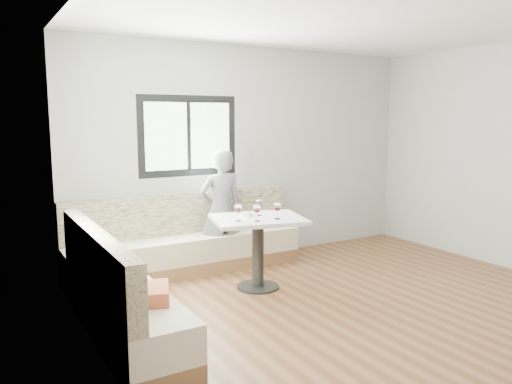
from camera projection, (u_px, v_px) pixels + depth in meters
room at (375, 168)px, 4.56m from camera, size 5.01×5.01×2.81m
banquette at (162, 264)px, 5.29m from camera, size 2.90×2.80×0.95m
table at (258, 235)px, 5.47m from camera, size 1.12×0.97×0.80m
person at (221, 210)px, 6.17m from camera, size 0.57×0.39×1.49m
olive_ramekin at (248, 214)px, 5.50m from camera, size 0.11×0.11×0.05m
wine_glass_a at (238, 209)px, 5.22m from camera, size 0.08×0.08×0.19m
wine_glass_b at (257, 209)px, 5.22m from camera, size 0.08×0.08×0.19m
wine_glass_c at (277, 207)px, 5.33m from camera, size 0.08×0.08×0.19m
wine_glass_d at (259, 204)px, 5.53m from camera, size 0.08×0.08×0.19m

